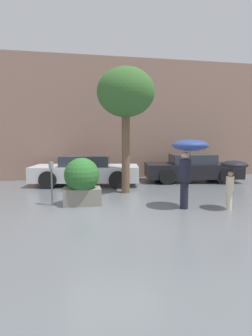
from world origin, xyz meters
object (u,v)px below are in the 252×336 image
Objects in this scene: parked_car_near at (86,171)px; parked_car_far at (192,168)px; person_child at (233,170)px; street_tree at (126,94)px; planter_box at (82,180)px; person_adult at (189,154)px; parking_meter at (51,174)px.

parked_car_near is 1.05× the size of parked_car_far.
person_child is 0.31× the size of street_tree.
planter_box is 0.30× the size of parked_car_near.
parked_car_far is at bearing 29.82° from street_tree.
parked_car_near is at bearing 116.20° from person_adult.
planter_box is 0.91m from parking_meter.
planter_box is 0.32× the size of parked_car_far.
parked_car_far is (0.99, 4.88, -0.52)m from person_child.
street_tree is 3.93m from parking_meter.
street_tree is at bearing 112.85° from person_adult.
person_child is at bearing -48.28° from street_tree.
parked_car_near is 1.05× the size of street_tree.
planter_box is 6.26m from parked_car_far.
person_child reaches higher than parking_meter.
parked_car_far is at bearing -79.60° from parked_car_near.
planter_box is 3.26m from person_adult.
person_adult is 0.42× the size of parked_car_near.
street_tree is at bearing -134.48° from parked_car_near.
person_child is at bearing 176.72° from parked_car_far.
person_child is (4.17, -1.35, 0.37)m from planter_box.
parked_car_near is at bearing 86.49° from planter_box.
street_tree reaches higher than person_child.
planter_box reaches higher than parking_meter.
person_child is at bearing -23.08° from person_adult.
planter_box is at bearing -137.36° from street_tree.
person_adult reaches higher than person_child.
planter_box reaches higher than person_child.
parking_meter is (-5.06, 1.39, -0.18)m from person_child.
planter_box reaches higher than parked_car_near.
person_child is 4.55m from street_tree.
planter_box is at bearing 155.87° from person_adult.
parked_car_far is (4.95, 0.08, -0.00)m from parked_car_near.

